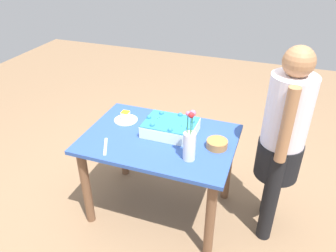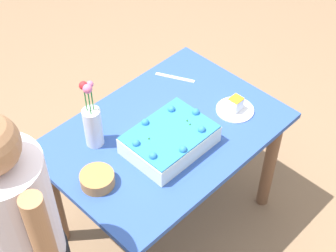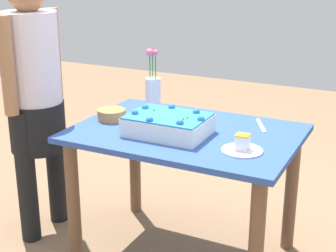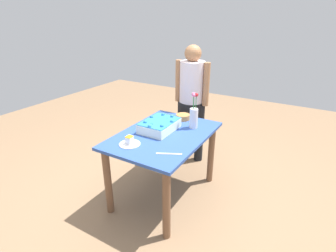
% 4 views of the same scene
% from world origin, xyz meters
% --- Properties ---
extents(ground_plane, '(8.00, 8.00, 0.00)m').
position_xyz_m(ground_plane, '(0.00, 0.00, 0.00)').
color(ground_plane, '#8B6B4D').
extents(dining_table, '(1.14, 0.80, 0.73)m').
position_xyz_m(dining_table, '(0.00, 0.00, 0.59)').
color(dining_table, '#2E50A0').
rests_on(dining_table, ground_plane).
extents(sheet_cake, '(0.40, 0.29, 0.12)m').
position_xyz_m(sheet_cake, '(-0.06, -0.09, 0.78)').
color(sheet_cake, white).
rests_on(sheet_cake, dining_table).
extents(serving_plate_with_slice, '(0.19, 0.19, 0.08)m').
position_xyz_m(serving_plate_with_slice, '(0.35, -0.15, 0.75)').
color(serving_plate_with_slice, white).
rests_on(serving_plate_with_slice, dining_table).
extents(cake_knife, '(0.11, 0.21, 0.00)m').
position_xyz_m(cake_knife, '(0.32, 0.25, 0.73)').
color(cake_knife, silver).
rests_on(cake_knife, dining_table).
extents(flower_vase, '(0.09, 0.09, 0.37)m').
position_xyz_m(flower_vase, '(-0.29, 0.18, 0.86)').
color(flower_vase, white).
rests_on(flower_vase, dining_table).
extents(fruit_bowl, '(0.15, 0.15, 0.06)m').
position_xyz_m(fruit_bowl, '(-0.44, -0.01, 0.76)').
color(fruit_bowl, '#B4783E').
rests_on(fruit_bowl, dining_table).
extents(person_standing, '(0.31, 0.45, 1.49)m').
position_xyz_m(person_standing, '(-0.87, -0.12, 0.85)').
color(person_standing, black).
rests_on(person_standing, ground_plane).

